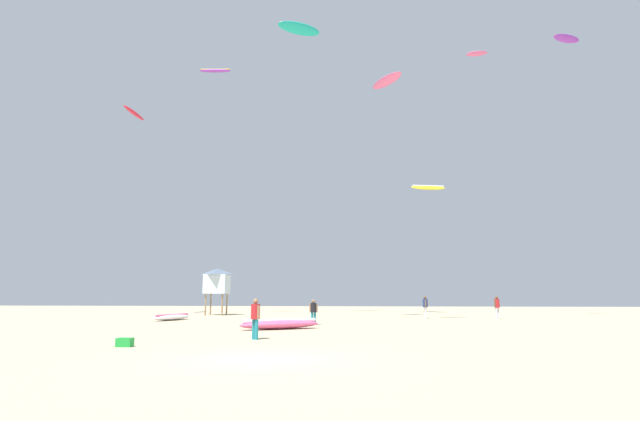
# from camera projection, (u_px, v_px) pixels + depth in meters

# --- Properties ---
(ground_plane) EXTENTS (120.00, 120.00, 0.00)m
(ground_plane) POSITION_uv_depth(u_px,v_px,m) (261.00, 359.00, 14.73)
(ground_plane) COLOR #C6B28C
(person_foreground) EXTENTS (0.44, 0.43, 1.72)m
(person_foreground) POSITION_uv_depth(u_px,v_px,m) (255.00, 315.00, 21.17)
(person_foreground) COLOR teal
(person_foreground) RESTS_ON ground
(person_midground) EXTENTS (0.39, 0.57, 1.72)m
(person_midground) POSITION_uv_depth(u_px,v_px,m) (425.00, 305.00, 38.62)
(person_midground) COLOR silver
(person_midground) RESTS_ON ground
(person_left) EXTENTS (0.48, 0.39, 1.74)m
(person_left) POSITION_uv_depth(u_px,v_px,m) (497.00, 306.00, 37.60)
(person_left) COLOR silver
(person_left) RESTS_ON ground
(person_right) EXTENTS (0.51, 0.35, 1.56)m
(person_right) POSITION_uv_depth(u_px,v_px,m) (314.00, 310.00, 30.67)
(person_right) COLOR teal
(person_right) RESTS_ON ground
(kite_grounded_near) EXTENTS (2.18, 3.92, 0.47)m
(kite_grounded_near) POSITION_uv_depth(u_px,v_px,m) (172.00, 317.00, 35.89)
(kite_grounded_near) COLOR white
(kite_grounded_near) RESTS_ON ground
(kite_grounded_mid) EXTENTS (4.61, 3.48, 0.58)m
(kite_grounded_mid) POSITION_uv_depth(u_px,v_px,m) (280.00, 324.00, 26.99)
(kite_grounded_mid) COLOR #E5598C
(kite_grounded_mid) RESTS_ON ground
(lifeguard_tower) EXTENTS (2.30, 2.30, 4.15)m
(lifeguard_tower) POSITION_uv_depth(u_px,v_px,m) (217.00, 281.00, 44.67)
(lifeguard_tower) COLOR #8C704C
(lifeguard_tower) RESTS_ON ground
(cooler_box) EXTENTS (0.56, 0.36, 0.32)m
(cooler_box) POSITION_uv_depth(u_px,v_px,m) (125.00, 342.00, 18.18)
(cooler_box) COLOR green
(cooler_box) RESTS_ON ground
(kite_aloft_0) EXTENTS (3.33, 4.13, 0.69)m
(kite_aloft_0) POSITION_uv_depth(u_px,v_px,m) (387.00, 81.00, 46.27)
(kite_aloft_0) COLOR #E5598C
(kite_aloft_1) EXTENTS (2.77, 1.31, 0.62)m
(kite_aloft_1) POSITION_uv_depth(u_px,v_px,m) (428.00, 187.00, 37.67)
(kite_aloft_1) COLOR yellow
(kite_aloft_2) EXTENTS (2.23, 0.90, 0.53)m
(kite_aloft_2) POSITION_uv_depth(u_px,v_px,m) (477.00, 53.00, 52.40)
(kite_aloft_2) COLOR #E5598C
(kite_aloft_3) EXTENTS (1.16, 3.68, 0.89)m
(kite_aloft_3) POSITION_uv_depth(u_px,v_px,m) (134.00, 113.00, 46.37)
(kite_aloft_3) COLOR red
(kite_aloft_5) EXTENTS (3.04, 1.10, 0.51)m
(kite_aloft_5) POSITION_uv_depth(u_px,v_px,m) (215.00, 71.00, 47.58)
(kite_aloft_5) COLOR purple
(kite_aloft_6) EXTENTS (2.71, 1.72, 0.61)m
(kite_aloft_6) POSITION_uv_depth(u_px,v_px,m) (566.00, 38.00, 41.69)
(kite_aloft_6) COLOR purple
(kite_aloft_7) EXTENTS (4.35, 3.12, 1.06)m
(kite_aloft_7) POSITION_uv_depth(u_px,v_px,m) (299.00, 29.00, 47.83)
(kite_aloft_7) COLOR #19B29E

